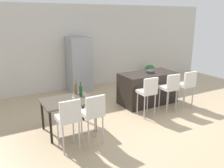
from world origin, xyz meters
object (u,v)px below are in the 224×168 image
object	(u,v)px
dining_table	(68,103)
dining_chair_far	(93,112)
kitchen_island	(148,88)
potted_plant	(150,71)
dining_chair_near	(69,117)
wine_bottle_end	(81,91)
wine_bottle_inner	(76,89)
wine_glass_left	(73,97)
bar_chair_right	(187,83)
bar_chair_left	(148,91)
refrigerator	(79,65)
bar_chair_middle	(170,87)
fruit_bowl	(150,72)

from	to	relation	value
dining_table	dining_chair_far	size ratio (longest dim) A/B	1.05
kitchen_island	potted_plant	world-z (taller)	kitchen_island
dining_chair_near	wine_bottle_end	bearing A→B (deg)	55.68
wine_bottle_inner	wine_bottle_end	bearing A→B (deg)	-80.92
wine_bottle_end	wine_glass_left	bearing A→B (deg)	-135.11
bar_chair_right	wine_bottle_end	world-z (taller)	wine_bottle_end
bar_chair_left	kitchen_island	bearing A→B (deg)	52.90
dining_table	kitchen_island	bearing A→B (deg)	12.59
dining_chair_near	dining_chair_far	xyz separation A→B (m)	(0.50, 0.00, 0.00)
bar_chair_left	dining_chair_far	world-z (taller)	same
refrigerator	potted_plant	size ratio (longest dim) A/B	2.99
dining_chair_near	potted_plant	size ratio (longest dim) A/B	1.71
kitchen_island	bar_chair_left	distance (m)	1.03
bar_chair_right	refrigerator	bearing A→B (deg)	125.13
wine_bottle_inner	wine_glass_left	world-z (taller)	wine_bottle_inner
bar_chair_middle	dining_chair_near	xyz separation A→B (m)	(-3.01, -0.57, 0.00)
dining_chair_far	wine_glass_left	world-z (taller)	dining_chair_far
bar_chair_right	wine_glass_left	size ratio (longest dim) A/B	6.03
dining_chair_far	bar_chair_middle	bearing A→B (deg)	12.77
dining_table	dining_chair_far	world-z (taller)	dining_chair_far
wine_bottle_end	dining_chair_far	bearing A→B (deg)	-96.25
wine_glass_left	bar_chair_right	bearing A→B (deg)	-0.40
dining_table	wine_bottle_inner	bearing A→B (deg)	45.46
dining_chair_near	fruit_bowl	bearing A→B (deg)	24.64
fruit_bowl	bar_chair_left	bearing A→B (deg)	-130.20
bar_chair_left	refrigerator	bearing A→B (deg)	103.46
dining_table	potted_plant	distance (m)	5.13
potted_plant	wine_bottle_end	bearing A→B (deg)	-147.08
wine_glass_left	dining_chair_far	bearing A→B (deg)	-72.73
bar_chair_left	bar_chair_middle	distance (m)	0.74
refrigerator	bar_chair_middle	bearing A→B (deg)	-63.79
potted_plant	bar_chair_middle	bearing A→B (deg)	-118.80
bar_chair_middle	dining_chair_far	size ratio (longest dim) A/B	1.00
dining_chair_far	fruit_bowl	bearing A→B (deg)	28.93
bar_chair_right	wine_glass_left	world-z (taller)	bar_chair_right
bar_chair_middle	dining_table	distance (m)	2.77
dining_chair_near	wine_glass_left	distance (m)	0.69
dining_table	fruit_bowl	xyz separation A→B (m)	(2.68, 0.56, 0.29)
dining_chair_near	wine_glass_left	xyz separation A→B (m)	(0.32, 0.59, 0.17)
kitchen_island	bar_chair_left	bearing A→B (deg)	-127.10
dining_table	bar_chair_right	bearing A→B (deg)	-3.58
dining_table	dining_chair_near	bearing A→B (deg)	-107.61
dining_table	refrigerator	world-z (taller)	refrigerator
bar_chair_left	dining_chair_far	distance (m)	1.87
kitchen_island	bar_chair_right	xyz separation A→B (m)	(0.75, -0.80, 0.24)
bar_chair_middle	dining_chair_far	xyz separation A→B (m)	(-2.51, -0.57, 0.00)
kitchen_island	dining_table	bearing A→B (deg)	-167.41
kitchen_island	bar_chair_right	distance (m)	1.12
wine_bottle_inner	wine_glass_left	distance (m)	0.56
dining_chair_far	potted_plant	size ratio (longest dim) A/B	1.71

